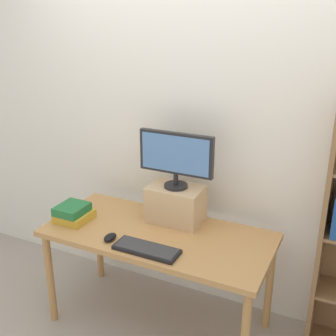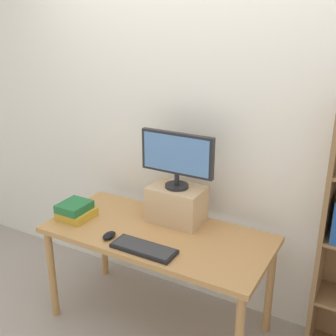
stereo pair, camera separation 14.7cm
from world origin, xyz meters
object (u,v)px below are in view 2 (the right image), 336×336
at_px(book_stack, 76,211).
at_px(keyboard, 144,248).
at_px(riser_box, 177,204).
at_px(computer_mouse, 109,235).
at_px(computer_monitor, 177,157).
at_px(desk, 158,242).

bearing_deg(book_stack, keyboard, -11.61).
relative_size(riser_box, computer_mouse, 3.43).
xyz_separation_m(keyboard, computer_mouse, (-0.26, 0.02, 0.01)).
bearing_deg(computer_monitor, desk, -99.83).
distance_m(computer_monitor, book_stack, 0.80).
distance_m(computer_mouse, book_stack, 0.38).
height_order(riser_box, computer_mouse, riser_box).
distance_m(desk, computer_mouse, 0.32).
distance_m(riser_box, computer_monitor, 0.34).
relative_size(riser_box, keyboard, 0.90).
relative_size(desk, computer_mouse, 13.97).
bearing_deg(computer_mouse, book_stack, 162.76).
relative_size(keyboard, book_stack, 1.80).
height_order(desk, book_stack, book_stack).
relative_size(computer_monitor, computer_mouse, 4.83).
bearing_deg(book_stack, riser_box, 25.47).
relative_size(keyboard, computer_mouse, 3.80).
height_order(riser_box, computer_monitor, computer_monitor).
xyz_separation_m(desk, book_stack, (-0.59, -0.10, 0.13)).
bearing_deg(desk, computer_monitor, 80.17).
distance_m(riser_box, keyboard, 0.44).
relative_size(riser_box, computer_monitor, 0.71).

